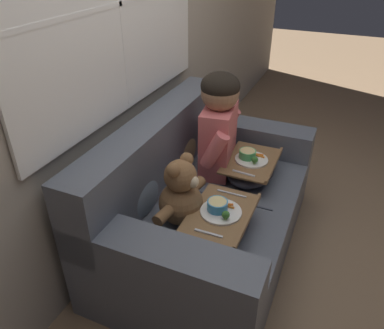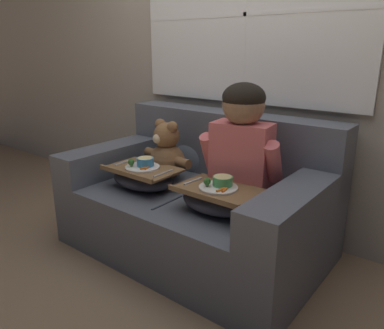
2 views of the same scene
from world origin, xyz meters
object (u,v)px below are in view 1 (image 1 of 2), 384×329
object	(u,v)px
throw_pillow_behind_teddy	(141,188)
lap_tray_teddy	(220,221)
teddy_bear	(182,196)
lap_tray_child	(251,168)
couch	(201,205)
child_figure	(219,120)
throw_pillow_behind_child	(184,143)

from	to	relation	value
throw_pillow_behind_teddy	lap_tray_teddy	bearing A→B (deg)	-90.00
throw_pillow_behind_teddy	teddy_bear	bearing A→B (deg)	-90.18
teddy_bear	lap_tray_child	bearing A→B (deg)	-21.21
couch	child_figure	xyz separation A→B (m)	(0.29, 0.00, 0.47)
throw_pillow_behind_teddy	lap_tray_child	world-z (taller)	throw_pillow_behind_teddy
throw_pillow_behind_child	teddy_bear	xyz separation A→B (m)	(-0.58, -0.25, 0.02)
couch	child_figure	size ratio (longest dim) A/B	2.36
couch	throw_pillow_behind_teddy	xyz separation A→B (m)	(-0.29, 0.25, 0.26)
throw_pillow_behind_teddy	teddy_bear	distance (m)	0.25
lap_tray_child	lap_tray_teddy	bearing A→B (deg)	-179.97
throw_pillow_behind_teddy	child_figure	world-z (taller)	child_figure
throw_pillow_behind_child	teddy_bear	size ratio (longest dim) A/B	0.78
throw_pillow_behind_teddy	teddy_bear	xyz separation A→B (m)	(-0.00, -0.25, 0.02)
throw_pillow_behind_teddy	lap_tray_child	xyz separation A→B (m)	(0.58, -0.48, -0.08)
teddy_bear	throw_pillow_behind_teddy	bearing A→B (deg)	89.82
couch	lap_tray_teddy	bearing A→B (deg)	-141.73
couch	lap_tray_child	xyz separation A→B (m)	(0.29, -0.23, 0.17)
lap_tray_child	throw_pillow_behind_teddy	bearing A→B (deg)	140.63
throw_pillow_behind_teddy	lap_tray_teddy	distance (m)	0.49
throw_pillow_behind_child	lap_tray_teddy	distance (m)	0.76
couch	lap_tray_teddy	xyz separation A→B (m)	(-0.29, -0.23, 0.17)
lap_tray_child	throw_pillow_behind_child	bearing A→B (deg)	90.00
throw_pillow_behind_child	child_figure	bearing A→B (deg)	-89.96
lap_tray_child	lap_tray_teddy	xyz separation A→B (m)	(-0.58, -0.00, 0.00)
throw_pillow_behind_child	child_figure	xyz separation A→B (m)	(0.00, -0.25, 0.22)
couch	child_figure	world-z (taller)	child_figure
teddy_bear	throw_pillow_behind_child	bearing A→B (deg)	23.33
child_figure	lap_tray_child	distance (m)	0.38
throw_pillow_behind_teddy	teddy_bear	world-z (taller)	teddy_bear
throw_pillow_behind_teddy	lap_tray_child	size ratio (longest dim) A/B	0.79
lap_tray_teddy	couch	bearing A→B (deg)	38.27
couch	teddy_bear	size ratio (longest dim) A/B	3.66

